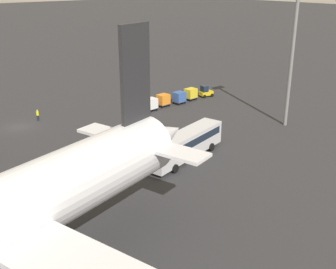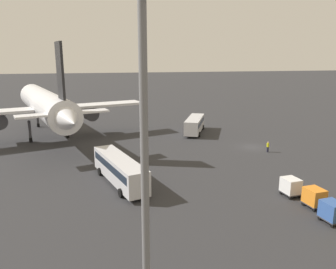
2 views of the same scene
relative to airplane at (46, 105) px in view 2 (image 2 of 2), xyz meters
name	(u,v)px [view 2 (image 2 of 2)]	position (x,y,z in m)	size (l,w,h in m)	color
ground_plane	(252,147)	(-15.12, -34.62, -6.48)	(600.00, 600.00, 0.00)	#2D2D30
airplane	(46,105)	(0.00, 0.00, 0.00)	(42.94, 36.56, 17.22)	silver
shuttle_bus_near	(195,124)	(-2.11, -28.53, -4.59)	(10.95, 7.28, 3.14)	silver
shuttle_bus_far	(119,168)	(-26.22, -10.68, -4.53)	(12.92, 5.51, 3.26)	silver
worker_person	(268,147)	(-18.42, -35.52, -5.61)	(0.38, 0.38, 1.74)	#1E1E2D
cargo_cart_blue	(332,211)	(-40.94, -28.66, -5.29)	(2.12, 1.83, 2.06)	#38383D
cargo_cart_orange	(314,197)	(-37.82, -29.17, -5.29)	(2.12, 1.83, 2.06)	#38383D
cargo_cart_white	(291,186)	(-34.70, -28.58, -5.29)	(2.12, 1.83, 2.06)	#38383D
light_pole	(144,115)	(-45.72, -10.33, 5.27)	(2.80, 0.70, 19.42)	slate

